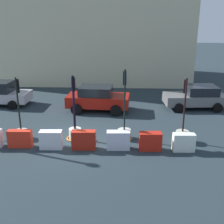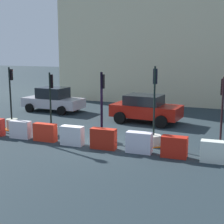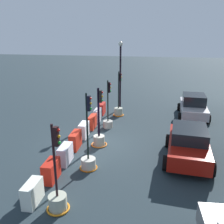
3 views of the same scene
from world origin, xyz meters
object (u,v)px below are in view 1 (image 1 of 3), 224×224
at_px(car_grey_saloon, 196,97).
at_px(traffic_light_4, 182,132).
at_px(construction_barrier_2, 20,139).
at_px(construction_barrier_3, 51,140).
at_px(construction_barrier_5, 118,140).
at_px(construction_barrier_7, 184,142).
at_px(traffic_light_1, 21,128).
at_px(construction_barrier_6, 150,141).
at_px(traffic_light_2, 75,128).
at_px(traffic_light_3, 124,129).
at_px(car_red_compact, 98,98).
at_px(construction_barrier_4, 84,140).

bearing_deg(car_grey_saloon, traffic_light_4, -109.04).
xyz_separation_m(traffic_light_4, construction_barrier_2, (-7.93, -0.98, -0.07)).
relative_size(construction_barrier_3, construction_barrier_5, 0.97).
xyz_separation_m(construction_barrier_2, construction_barrier_5, (4.73, -0.01, 0.02)).
xyz_separation_m(construction_barrier_5, construction_barrier_7, (3.06, -0.05, -0.02)).
distance_m(traffic_light_1, construction_barrier_6, 6.63).
distance_m(traffic_light_1, traffic_light_2, 2.78).
relative_size(construction_barrier_2, construction_barrier_7, 1.12).
height_order(traffic_light_4, car_grey_saloon, traffic_light_4).
distance_m(traffic_light_4, car_grey_saloon, 6.13).
distance_m(traffic_light_1, construction_barrier_5, 5.14).
bearing_deg(traffic_light_4, traffic_light_1, 179.80).
xyz_separation_m(traffic_light_4, car_grey_saloon, (2.00, 5.79, 0.28)).
distance_m(traffic_light_3, construction_barrier_2, 5.16).
relative_size(construction_barrier_2, construction_barrier_3, 1.08).
distance_m(traffic_light_2, car_red_compact, 4.80).
bearing_deg(construction_barrier_7, construction_barrier_5, 178.98).
bearing_deg(construction_barrier_6, construction_barrier_2, 179.58).
bearing_deg(construction_barrier_4, traffic_light_1, 162.18).
bearing_deg(car_red_compact, construction_barrier_5, -75.42).
relative_size(car_red_compact, car_grey_saloon, 0.99).
relative_size(construction_barrier_6, construction_barrier_7, 1.03).
distance_m(traffic_light_4, construction_barrier_7, 1.06).
height_order(construction_barrier_2, construction_barrier_7, same).
relative_size(construction_barrier_7, car_grey_saloon, 0.24).
distance_m(construction_barrier_4, construction_barrier_6, 3.14).
height_order(traffic_light_2, car_red_compact, traffic_light_2).
bearing_deg(traffic_light_3, traffic_light_4, -4.97).
bearing_deg(construction_barrier_5, construction_barrier_6, -1.33).
distance_m(traffic_light_4, car_red_compact, 6.78).
relative_size(traffic_light_1, traffic_light_4, 0.99).
xyz_separation_m(construction_barrier_4, car_red_compact, (0.11, 5.92, 0.40)).
bearing_deg(traffic_light_1, car_grey_saloon, 29.40).
relative_size(traffic_light_2, car_red_compact, 0.79).
xyz_separation_m(traffic_light_3, construction_barrier_2, (-5.01, -1.24, -0.08)).
distance_m(traffic_light_3, construction_barrier_6, 1.78).
bearing_deg(car_grey_saloon, construction_barrier_4, -134.87).
distance_m(construction_barrier_7, car_red_compact, 7.49).
relative_size(traffic_light_1, construction_barrier_6, 3.03).
bearing_deg(traffic_light_3, car_grey_saloon, 48.40).
distance_m(traffic_light_3, construction_barrier_3, 3.72).
bearing_deg(construction_barrier_6, traffic_light_2, 162.93).
xyz_separation_m(traffic_light_3, car_red_compact, (-1.80, 4.60, 0.35)).
bearing_deg(car_red_compact, construction_barrier_4, -91.07).
bearing_deg(construction_barrier_5, car_red_compact, 104.58).
xyz_separation_m(traffic_light_1, construction_barrier_6, (6.54, -1.06, -0.12)).
bearing_deg(traffic_light_2, construction_barrier_2, -155.95).
xyz_separation_m(traffic_light_4, construction_barrier_6, (-1.69, -1.03, -0.06)).
relative_size(traffic_light_3, construction_barrier_3, 3.36).
xyz_separation_m(traffic_light_2, construction_barrier_6, (3.76, -1.15, -0.14)).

